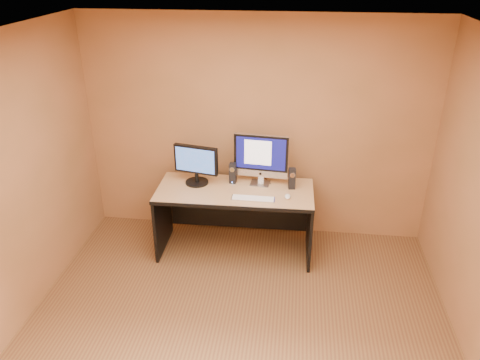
{
  "coord_description": "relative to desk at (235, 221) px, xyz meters",
  "views": [
    {
      "loc": [
        0.44,
        -3.06,
        3.15
      ],
      "look_at": [
        -0.11,
        1.36,
        0.97
      ],
      "focal_mm": 35.0,
      "sensor_mm": 36.0,
      "label": 1
    }
  ],
  "objects": [
    {
      "name": "ceiling",
      "position": [
        0.18,
        -1.46,
        2.2
      ],
      "size": [
        4.0,
        4.0,
        0.0
      ],
      "primitive_type": "plane",
      "color": "white",
      "rests_on": "walls"
    },
    {
      "name": "cable_b",
      "position": [
        0.22,
        0.29,
        0.4
      ],
      "size": [
        0.12,
        0.16,
        0.01
      ],
      "primitive_type": "cylinder",
      "rotation": [
        1.57,
        0.0,
        -0.59
      ],
      "color": "black",
      "rests_on": "desk"
    },
    {
      "name": "desk",
      "position": [
        0.0,
        0.0,
        0.0
      ],
      "size": [
        1.73,
        0.78,
        0.79
      ],
      "primitive_type": null,
      "rotation": [
        0.0,
        0.0,
        0.02
      ],
      "color": "tan",
      "rests_on": "ground"
    },
    {
      "name": "cable_a",
      "position": [
        0.33,
        0.29,
        0.4
      ],
      "size": [
        0.12,
        0.21,
        0.01
      ],
      "primitive_type": "cylinder",
      "rotation": [
        1.57,
        0.0,
        0.5
      ],
      "color": "black",
      "rests_on": "desk"
    },
    {
      "name": "speaker_left",
      "position": [
        -0.05,
        0.18,
        0.52
      ],
      "size": [
        0.08,
        0.08,
        0.24
      ],
      "primitive_type": null,
      "rotation": [
        0.0,
        0.0,
        -0.1
      ],
      "color": "black",
      "rests_on": "desk"
    },
    {
      "name": "second_monitor",
      "position": [
        -0.45,
        0.11,
        0.62
      ],
      "size": [
        0.56,
        0.35,
        0.45
      ],
      "primitive_type": null,
      "rotation": [
        0.0,
        0.0,
        -0.2
      ],
      "color": "black",
      "rests_on": "desk"
    },
    {
      "name": "speaker_right",
      "position": [
        0.62,
        0.12,
        0.52
      ],
      "size": [
        0.08,
        0.09,
        0.24
      ],
      "primitive_type": null,
      "rotation": [
        0.0,
        0.0,
        0.14
      ],
      "color": "black",
      "rests_on": "desk"
    },
    {
      "name": "mouse",
      "position": [
        0.58,
        -0.12,
        0.42
      ],
      "size": [
        0.07,
        0.11,
        0.04
      ],
      "primitive_type": "ellipsoid",
      "rotation": [
        0.0,
        0.0,
        0.03
      ],
      "color": "white",
      "rests_on": "desk"
    },
    {
      "name": "keyboard",
      "position": [
        0.22,
        -0.19,
        0.41
      ],
      "size": [
        0.46,
        0.13,
        0.02
      ],
      "primitive_type": "cube",
      "rotation": [
        0.0,
        0.0,
        -0.01
      ],
      "color": "silver",
      "rests_on": "desk"
    },
    {
      "name": "imac",
      "position": [
        0.26,
        0.18,
        0.69
      ],
      "size": [
        0.63,
        0.28,
        0.59
      ],
      "primitive_type": null,
      "rotation": [
        0.0,
        0.0,
        -0.09
      ],
      "color": "#B2B1B6",
      "rests_on": "desk"
    },
    {
      "name": "walls",
      "position": [
        0.18,
        -1.46,
        0.9
      ],
      "size": [
        4.0,
        4.0,
        2.6
      ],
      "primitive_type": null,
      "color": "#A56942",
      "rests_on": "ground"
    },
    {
      "name": "floor",
      "position": [
        0.18,
        -1.46,
        -0.4
      ],
      "size": [
        4.0,
        4.0,
        0.0
      ],
      "primitive_type": "plane",
      "color": "brown",
      "rests_on": "ground"
    }
  ]
}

